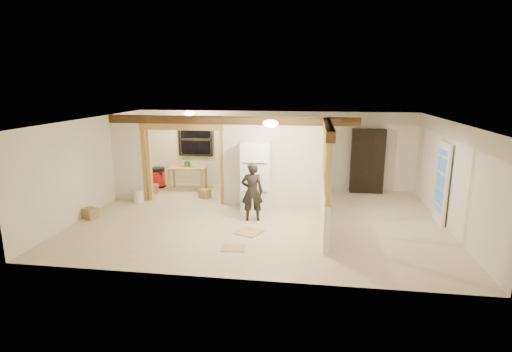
% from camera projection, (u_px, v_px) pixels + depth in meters
% --- Properties ---
extents(floor, '(9.00, 6.50, 0.01)m').
position_uv_depth(floor, '(260.00, 219.00, 10.17)').
color(floor, beige).
rests_on(floor, ground).
extents(ceiling, '(9.00, 6.50, 0.01)m').
position_uv_depth(ceiling, '(260.00, 120.00, 9.61)').
color(ceiling, white).
extents(wall_back, '(9.00, 0.01, 2.50)m').
position_uv_depth(wall_back, '(273.00, 150.00, 13.02)').
color(wall_back, silver).
rests_on(wall_back, floor).
extents(wall_front, '(9.00, 0.01, 2.50)m').
position_uv_depth(wall_front, '(235.00, 211.00, 6.76)').
color(wall_front, silver).
rests_on(wall_front, floor).
extents(wall_left, '(0.01, 6.50, 2.50)m').
position_uv_depth(wall_left, '(91.00, 166.00, 10.51)').
color(wall_left, silver).
rests_on(wall_left, floor).
extents(wall_right, '(0.01, 6.50, 2.50)m').
position_uv_depth(wall_right, '(452.00, 177.00, 9.27)').
color(wall_right, silver).
rests_on(wall_right, floor).
extents(partition_left_stub, '(0.90, 0.12, 2.50)m').
position_uv_depth(partition_left_stub, '(128.00, 158.00, 11.61)').
color(partition_left_stub, silver).
rests_on(partition_left_stub, floor).
extents(partition_center, '(2.80, 0.12, 2.50)m').
position_uv_depth(partition_center, '(273.00, 162.00, 11.02)').
color(partition_center, silver).
rests_on(partition_center, floor).
extents(doorway_frame, '(2.46, 0.14, 2.20)m').
position_uv_depth(doorway_frame, '(183.00, 165.00, 11.41)').
color(doorway_frame, tan).
rests_on(doorway_frame, floor).
extents(header_beam_back, '(7.00, 0.18, 0.22)m').
position_uv_depth(header_beam_back, '(230.00, 120.00, 10.93)').
color(header_beam_back, '#53381C').
rests_on(header_beam_back, ceiling).
extents(header_beam_right, '(0.18, 3.30, 0.22)m').
position_uv_depth(header_beam_right, '(328.00, 128.00, 9.03)').
color(header_beam_right, '#53381C').
rests_on(header_beam_right, ceiling).
extents(pony_wall, '(0.12, 3.20, 1.00)m').
position_uv_depth(pony_wall, '(325.00, 207.00, 9.45)').
color(pony_wall, silver).
rests_on(pony_wall, floor).
extents(stud_partition, '(0.14, 3.20, 1.32)m').
position_uv_depth(stud_partition, '(327.00, 159.00, 9.19)').
color(stud_partition, tan).
rests_on(stud_partition, pony_wall).
extents(window_back, '(1.12, 0.10, 1.10)m').
position_uv_depth(window_back, '(195.00, 139.00, 13.24)').
color(window_back, black).
rests_on(window_back, wall_back).
extents(french_door, '(0.12, 0.86, 2.00)m').
position_uv_depth(french_door, '(442.00, 183.00, 9.72)').
color(french_door, white).
rests_on(french_door, floor).
extents(ceiling_dome_main, '(0.36, 0.36, 0.16)m').
position_uv_depth(ceiling_dome_main, '(271.00, 123.00, 9.09)').
color(ceiling_dome_main, '#FFEABF').
rests_on(ceiling_dome_main, ceiling).
extents(ceiling_dome_util, '(0.32, 0.32, 0.14)m').
position_uv_depth(ceiling_dome_util, '(189.00, 113.00, 12.18)').
color(ceiling_dome_util, '#FFEABF').
rests_on(ceiling_dome_util, ceiling).
extents(hanging_bulb, '(0.07, 0.07, 0.07)m').
position_uv_depth(hanging_bulb, '(199.00, 126.00, 11.50)').
color(hanging_bulb, '#FFD88C').
rests_on(hanging_bulb, ceiling).
extents(refrigerator, '(0.76, 0.74, 1.86)m').
position_uv_depth(refrigerator, '(257.00, 176.00, 10.73)').
color(refrigerator, white).
rests_on(refrigerator, floor).
extents(woman, '(0.59, 0.44, 1.49)m').
position_uv_depth(woman, '(252.00, 192.00, 9.90)').
color(woman, black).
rests_on(woman, floor).
extents(work_table, '(1.25, 0.73, 0.75)m').
position_uv_depth(work_table, '(188.00, 178.00, 12.88)').
color(work_table, tan).
rests_on(work_table, floor).
extents(potted_plant, '(0.35, 0.31, 0.36)m').
position_uv_depth(potted_plant, '(188.00, 161.00, 12.80)').
color(potted_plant, '#417A2F').
rests_on(potted_plant, work_table).
extents(shop_vac, '(0.67, 0.67, 0.67)m').
position_uv_depth(shop_vac, '(158.00, 177.00, 13.22)').
color(shop_vac, '#B3130D').
rests_on(shop_vac, floor).
extents(bookshelf, '(1.00, 0.33, 2.00)m').
position_uv_depth(bookshelf, '(367.00, 161.00, 12.44)').
color(bookshelf, black).
rests_on(bookshelf, floor).
extents(bucket, '(0.35, 0.35, 0.37)m').
position_uv_depth(bucket, '(139.00, 196.00, 11.54)').
color(bucket, white).
rests_on(bucket, floor).
extents(box_util_a, '(0.38, 0.36, 0.26)m').
position_uv_depth(box_util_a, '(205.00, 194.00, 12.01)').
color(box_util_a, '#987649').
rests_on(box_util_a, floor).
extents(box_util_b, '(0.36, 0.36, 0.27)m').
position_uv_depth(box_util_b, '(153.00, 189.00, 12.51)').
color(box_util_b, '#987649').
rests_on(box_util_b, floor).
extents(box_front, '(0.41, 0.38, 0.27)m').
position_uv_depth(box_front, '(90.00, 213.00, 10.17)').
color(box_front, '#987649').
rests_on(box_front, floor).
extents(floor_panel_near, '(0.71, 0.71, 0.02)m').
position_uv_depth(floor_panel_near, '(249.00, 232.00, 9.24)').
color(floor_panel_near, tan).
rests_on(floor_panel_near, floor).
extents(floor_panel_far, '(0.52, 0.43, 0.02)m').
position_uv_depth(floor_panel_far, '(233.00, 248.00, 8.34)').
color(floor_panel_far, tan).
rests_on(floor_panel_far, floor).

